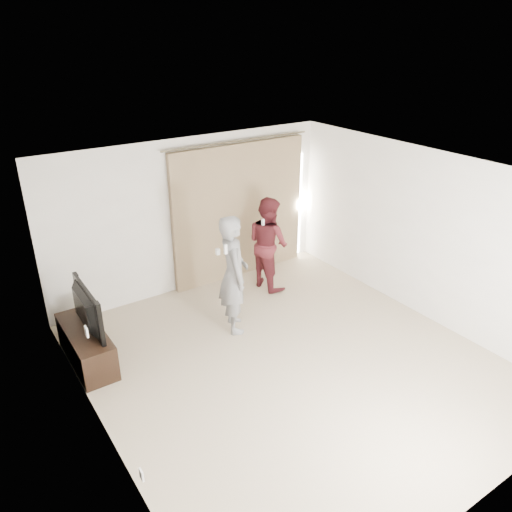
# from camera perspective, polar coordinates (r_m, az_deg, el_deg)

# --- Properties ---
(floor) EXTENTS (5.50, 5.50, 0.00)m
(floor) POSITION_cam_1_polar(r_m,az_deg,el_deg) (6.97, 3.93, -12.04)
(floor) COLOR tan
(floor) RESTS_ON ground
(wall_back) EXTENTS (5.00, 0.04, 2.60)m
(wall_back) POSITION_cam_1_polar(r_m,az_deg,el_deg) (8.41, -7.34, 4.66)
(wall_back) COLOR white
(wall_back) RESTS_ON ground
(wall_left) EXTENTS (0.04, 5.50, 2.60)m
(wall_left) POSITION_cam_1_polar(r_m,az_deg,el_deg) (5.30, -17.85, -9.36)
(wall_left) COLOR white
(wall_left) RESTS_ON ground
(ceiling) EXTENTS (5.00, 5.50, 0.01)m
(ceiling) POSITION_cam_1_polar(r_m,az_deg,el_deg) (5.79, 4.69, 8.99)
(ceiling) COLOR white
(ceiling) RESTS_ON wall_back
(curtain) EXTENTS (2.80, 0.11, 2.46)m
(curtain) POSITION_cam_1_polar(r_m,az_deg,el_deg) (8.81, -1.80, 5.13)
(curtain) COLOR tan
(curtain) RESTS_ON ground
(tv_console) EXTENTS (0.45, 1.30, 0.50)m
(tv_console) POSITION_cam_1_polar(r_m,az_deg,el_deg) (7.21, -18.81, -9.68)
(tv_console) COLOR black
(tv_console) RESTS_ON ground
(tv) EXTENTS (0.15, 1.06, 0.61)m
(tv) POSITION_cam_1_polar(r_m,az_deg,el_deg) (6.92, -19.44, -5.87)
(tv) COLOR black
(tv) RESTS_ON tv_console
(scratching_post) EXTENTS (0.40, 0.40, 0.54)m
(scratching_post) POSITION_cam_1_polar(r_m,az_deg,el_deg) (7.95, -19.03, -6.52)
(scratching_post) COLOR tan
(scratching_post) RESTS_ON ground
(person_man) EXTENTS (0.63, 0.76, 1.80)m
(person_man) POSITION_cam_1_polar(r_m,az_deg,el_deg) (7.23, -2.59, -2.09)
(person_man) COLOR slate
(person_man) RESTS_ON ground
(person_woman) EXTENTS (0.67, 0.83, 1.62)m
(person_woman) POSITION_cam_1_polar(r_m,az_deg,el_deg) (8.49, 1.40, 1.50)
(person_woman) COLOR maroon
(person_woman) RESTS_ON ground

